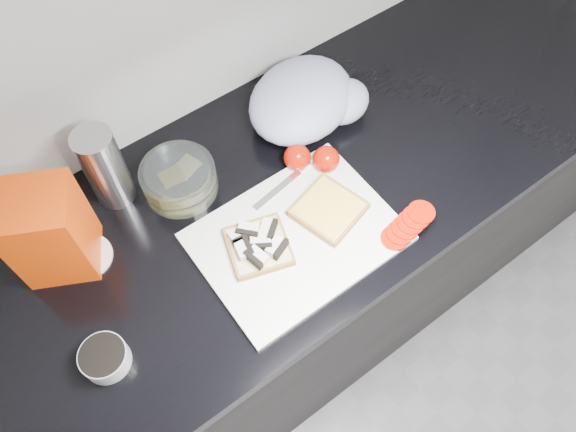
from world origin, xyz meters
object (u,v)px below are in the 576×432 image
object	(u,v)px
bread_bag	(49,232)
steel_canister	(105,168)
cutting_board	(297,237)
glass_bowl	(179,179)

from	to	relation	value
bread_bag	steel_canister	size ratio (longest dim) A/B	1.08
cutting_board	bread_bag	world-z (taller)	bread_bag
cutting_board	steel_canister	bearing A→B (deg)	128.07
steel_canister	cutting_board	bearing A→B (deg)	-51.93
cutting_board	glass_bowl	bearing A→B (deg)	117.17
cutting_board	glass_bowl	xyz separation A→B (m)	(-0.13, 0.25, 0.03)
bread_bag	steel_canister	bearing A→B (deg)	54.20
steel_canister	glass_bowl	bearing A→B (deg)	-29.49
cutting_board	steel_canister	world-z (taller)	steel_canister
glass_bowl	bread_bag	distance (m)	0.28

